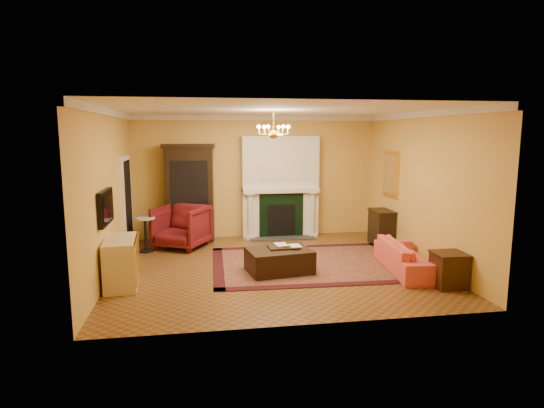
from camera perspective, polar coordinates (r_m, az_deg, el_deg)
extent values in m
cube|color=brown|center=(8.94, 0.18, -7.92)|extent=(6.00, 5.50, 0.02)
cube|color=white|center=(8.57, 0.19, 11.80)|extent=(6.00, 5.50, 0.02)
cube|color=gold|center=(11.34, -2.11, 3.45)|extent=(6.00, 0.02, 3.00)
cube|color=gold|center=(5.95, 4.56, -1.55)|extent=(6.00, 0.02, 3.00)
cube|color=gold|center=(8.66, -19.88, 1.23)|extent=(0.02, 5.50, 3.00)
cube|color=gold|center=(9.58, 18.25, 2.01)|extent=(0.02, 5.50, 3.00)
cube|color=silver|center=(11.29, 1.03, 2.15)|extent=(1.90, 0.32, 2.50)
cube|color=silver|center=(11.07, 1.20, 5.14)|extent=(1.10, 0.01, 0.80)
cube|color=black|center=(11.23, 1.18, -1.50)|extent=(1.10, 0.02, 1.10)
cube|color=black|center=(11.24, 1.18, -2.01)|extent=(0.70, 0.02, 0.75)
cube|color=#333333|center=(11.22, 1.28, -4.27)|extent=(1.60, 0.50, 0.04)
cube|color=silver|center=(11.24, 1.09, 1.76)|extent=(1.90, 0.44, 0.10)
cylinder|color=silver|center=(11.10, -2.78, -1.42)|extent=(0.14, 0.14, 1.18)
cylinder|color=silver|center=(11.37, 5.06, -1.19)|extent=(0.14, 0.14, 1.18)
cube|color=silver|center=(11.24, -2.12, 10.75)|extent=(6.00, 0.08, 0.12)
cube|color=silver|center=(8.59, -20.06, 10.80)|extent=(0.08, 5.50, 0.12)
cube|color=silver|center=(9.51, 18.40, 10.65)|extent=(0.08, 5.50, 0.12)
cube|color=silver|center=(10.37, -17.78, 0.01)|extent=(0.08, 1.05, 2.10)
cube|color=black|center=(10.37, -17.58, -0.15)|extent=(0.02, 0.85, 1.95)
cube|color=black|center=(8.08, -20.17, -0.38)|extent=(0.08, 0.95, 0.58)
cube|color=black|center=(8.07, -19.85, -0.37)|extent=(0.01, 0.85, 0.48)
cube|color=gold|center=(10.81, 14.69, 3.69)|extent=(0.05, 0.76, 1.05)
cube|color=white|center=(10.80, 14.55, 3.69)|extent=(0.01, 0.62, 0.90)
cylinder|color=gold|center=(8.56, 0.19, 10.40)|extent=(0.03, 0.03, 0.40)
sphere|color=gold|center=(8.55, 0.19, 8.73)|extent=(0.16, 0.16, 0.16)
sphere|color=#FFE5B2|center=(8.61, 2.06, 9.65)|extent=(0.07, 0.07, 0.07)
sphere|color=#FFE5B2|center=(8.82, 0.84, 9.64)|extent=(0.07, 0.07, 0.07)
sphere|color=#FFE5B2|center=(8.77, -0.99, 9.64)|extent=(0.07, 0.07, 0.07)
sphere|color=#FFE5B2|center=(8.51, -1.69, 9.66)|extent=(0.07, 0.07, 0.07)
sphere|color=#FFE5B2|center=(8.29, -0.50, 9.69)|extent=(0.07, 0.07, 0.07)
sphere|color=#FFE5B2|center=(8.34, 1.43, 9.68)|extent=(0.07, 0.07, 0.07)
cube|color=#450E12|center=(9.16, 4.71, -7.42)|extent=(3.90, 2.97, 0.02)
cube|color=black|center=(11.03, -10.28, 1.12)|extent=(1.15, 0.60, 2.22)
imported|color=maroon|center=(10.45, -11.29, -2.55)|extent=(1.37, 1.35, 1.06)
cylinder|color=black|center=(10.37, -15.49, -5.69)|extent=(0.30, 0.30, 0.04)
cylinder|color=black|center=(10.29, -15.57, -3.73)|extent=(0.06, 0.06, 0.68)
cylinder|color=white|center=(10.22, -15.66, -1.75)|extent=(0.43, 0.43, 0.03)
cube|color=beige|center=(8.19, -18.36, -6.93)|extent=(0.60, 1.13, 0.81)
imported|color=#E85249|center=(8.91, 16.68, -5.78)|extent=(0.76, 1.97, 0.75)
cube|color=#311B0D|center=(8.28, 21.27, -7.80)|extent=(0.50, 0.50, 0.57)
cube|color=black|center=(10.89, 13.57, -2.93)|extent=(0.40, 0.70, 0.78)
cube|color=black|center=(8.52, 0.90, -7.09)|extent=(1.26, 1.00, 0.43)
cube|color=black|center=(8.54, 1.13, -5.45)|extent=(0.48, 0.38, 0.03)
imported|color=gray|center=(8.54, 0.46, -4.34)|extent=(0.22, 0.05, 0.29)
imported|color=gray|center=(8.48, 2.27, -4.48)|extent=(0.20, 0.03, 0.28)
cylinder|color=tan|center=(11.13, -2.20, 2.15)|extent=(0.10, 0.10, 0.08)
cone|color=#0F3915|center=(11.11, -2.21, 3.12)|extent=(0.14, 0.14, 0.30)
cylinder|color=tan|center=(11.33, 3.66, 2.27)|extent=(0.10, 0.10, 0.08)
cone|color=#0F3915|center=(11.31, 3.67, 3.26)|extent=(0.15, 0.15, 0.31)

